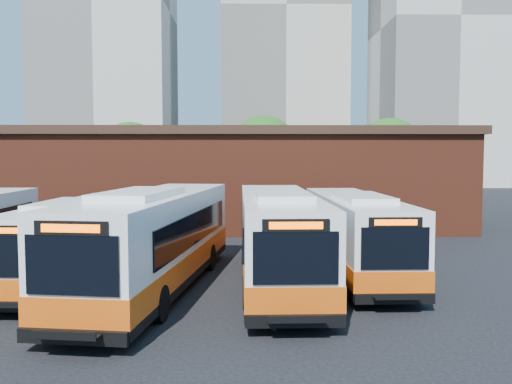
{
  "coord_description": "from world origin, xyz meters",
  "views": [
    {
      "loc": [
        0.54,
        -16.75,
        4.76
      ],
      "look_at": [
        0.88,
        7.14,
        3.09
      ],
      "focal_mm": 38.0,
      "sensor_mm": 36.0,
      "label": 1
    }
  ],
  "objects_px": {
    "bus_west": "(78,242)",
    "transit_worker": "(276,297)",
    "bus_midwest": "(155,243)",
    "bus_east": "(354,236)",
    "bus_mideast": "(278,240)"
  },
  "relations": [
    {
      "from": "bus_west",
      "to": "bus_midwest",
      "type": "xyz_separation_m",
      "value": [
        3.28,
        -1.92,
        0.24
      ]
    },
    {
      "from": "bus_west",
      "to": "transit_worker",
      "type": "distance_m",
      "value": 9.61
    },
    {
      "from": "bus_mideast",
      "to": "transit_worker",
      "type": "xyz_separation_m",
      "value": [
        -0.37,
        -5.35,
        -0.72
      ]
    },
    {
      "from": "bus_west",
      "to": "bus_east",
      "type": "bearing_deg",
      "value": 7.32
    },
    {
      "from": "bus_east",
      "to": "bus_mideast",
      "type": "bearing_deg",
      "value": -151.56
    },
    {
      "from": "bus_midwest",
      "to": "transit_worker",
      "type": "bearing_deg",
      "value": -39.37
    },
    {
      "from": "bus_midwest",
      "to": "bus_mideast",
      "type": "xyz_separation_m",
      "value": [
        4.39,
        1.03,
        -0.05
      ]
    },
    {
      "from": "bus_west",
      "to": "bus_mideast",
      "type": "relative_size",
      "value": 0.89
    },
    {
      "from": "bus_east",
      "to": "bus_west",
      "type": "bearing_deg",
      "value": -176.3
    },
    {
      "from": "bus_midwest",
      "to": "bus_east",
      "type": "bearing_deg",
      "value": 28.17
    },
    {
      "from": "bus_midwest",
      "to": "transit_worker",
      "type": "distance_m",
      "value": 5.95
    },
    {
      "from": "bus_mideast",
      "to": "bus_east",
      "type": "height_order",
      "value": "bus_mideast"
    },
    {
      "from": "bus_midwest",
      "to": "bus_mideast",
      "type": "height_order",
      "value": "bus_midwest"
    },
    {
      "from": "bus_west",
      "to": "transit_worker",
      "type": "relative_size",
      "value": 6.59
    },
    {
      "from": "bus_west",
      "to": "bus_east",
      "type": "distance_m",
      "value": 10.88
    }
  ]
}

